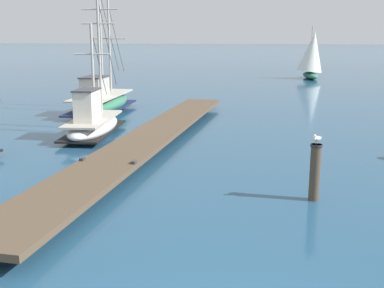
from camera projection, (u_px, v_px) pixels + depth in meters
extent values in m
cube|color=brown|center=(150.00, 137.00, 17.91)|extent=(3.17, 20.22, 0.16)
cylinder|color=#4C3D2D|center=(94.00, 182.00, 13.17)|extent=(0.36, 0.36, 0.29)
cylinder|color=#4C3D2D|center=(150.00, 143.00, 17.96)|extent=(0.36, 0.36, 0.29)
cylinder|color=#4C3D2D|center=(182.00, 120.00, 22.75)|extent=(0.36, 0.36, 0.29)
cylinder|color=#4C3D2D|center=(204.00, 105.00, 27.54)|extent=(0.36, 0.36, 0.29)
cube|color=#333338|center=(82.00, 159.00, 14.23)|extent=(0.13, 0.21, 0.08)
cube|color=#333338|center=(134.00, 162.00, 13.88)|extent=(0.13, 0.21, 0.08)
ellipsoid|color=silver|center=(94.00, 127.00, 19.86)|extent=(1.91, 4.88, 0.73)
cube|color=#B2AD9E|center=(93.00, 119.00, 19.78)|extent=(1.69, 4.39, 0.08)
cube|color=black|center=(94.00, 131.00, 19.89)|extent=(1.92, 4.78, 0.08)
cube|color=silver|center=(87.00, 106.00, 18.94)|extent=(0.82, 1.39, 1.20)
cube|color=#3D3D42|center=(87.00, 90.00, 18.80)|extent=(0.89, 1.50, 0.06)
cylinder|color=#B2ADA3|center=(93.00, 71.00, 19.59)|extent=(0.11, 0.11, 3.77)
cylinder|color=#B2ADA3|center=(92.00, 54.00, 19.43)|extent=(1.44, 0.16, 0.06)
cylinder|color=#333338|center=(99.00, 65.00, 20.53)|extent=(0.16, 1.96, 2.80)
cylinder|color=#B2ADA3|center=(99.00, 52.00, 20.47)|extent=(0.11, 0.11, 5.23)
cylinder|color=#B2ADA3|center=(98.00, 24.00, 20.21)|extent=(1.44, 0.16, 0.06)
cylinder|color=#333338|center=(108.00, 45.00, 21.78)|extent=(0.21, 2.72, 3.87)
ellipsoid|color=#337556|center=(102.00, 104.00, 25.53)|extent=(2.19, 6.23, 0.97)
cube|color=#B2AD9E|center=(101.00, 95.00, 25.43)|extent=(1.93, 5.60, 0.08)
cube|color=#19234C|center=(102.00, 108.00, 25.58)|extent=(2.21, 6.10, 0.08)
cube|color=#B7B2A8|center=(95.00, 87.00, 24.42)|extent=(1.01, 1.72, 0.98)
cube|color=#3D3D42|center=(94.00, 77.00, 24.30)|extent=(1.09, 1.86, 0.06)
cylinder|color=#B2ADA3|center=(101.00, 40.00, 25.09)|extent=(0.11, 0.11, 5.64)
cylinder|color=#B2ADA3|center=(100.00, 9.00, 24.75)|extent=(1.93, 0.07, 0.06)
cylinder|color=#333338|center=(110.00, 34.00, 26.50)|extent=(0.05, 2.93, 4.17)
cylinder|color=#B2ADA3|center=(110.00, 46.00, 26.51)|extent=(0.11, 0.11, 4.98)
cylinder|color=#B2ADA3|center=(109.00, 39.00, 26.43)|extent=(1.93, 0.07, 0.06)
cylinder|color=#333338|center=(117.00, 41.00, 27.76)|extent=(0.04, 2.59, 3.69)
cylinder|color=#4C3D2D|center=(315.00, 172.00, 12.03)|extent=(0.26, 0.26, 1.45)
cylinder|color=#28282D|center=(316.00, 145.00, 11.87)|extent=(0.30, 0.30, 0.06)
cylinder|color=gold|center=(318.00, 143.00, 11.84)|extent=(0.01, 0.01, 0.07)
cylinder|color=gold|center=(316.00, 143.00, 11.87)|extent=(0.01, 0.01, 0.07)
ellipsoid|color=white|center=(317.00, 139.00, 11.83)|extent=(0.26, 0.30, 0.13)
ellipsoid|color=silver|center=(319.00, 138.00, 11.81)|extent=(0.16, 0.22, 0.09)
ellipsoid|color=#383838|center=(321.00, 138.00, 11.89)|extent=(0.06, 0.07, 0.04)
ellipsoid|color=silver|center=(315.00, 138.00, 11.88)|extent=(0.16, 0.22, 0.09)
ellipsoid|color=#383838|center=(318.00, 137.00, 11.96)|extent=(0.06, 0.07, 0.04)
cone|color=white|center=(320.00, 138.00, 11.94)|extent=(0.10, 0.11, 0.07)
sphere|color=white|center=(315.00, 136.00, 11.73)|extent=(0.08, 0.08, 0.08)
cone|color=gold|center=(314.00, 136.00, 11.70)|extent=(0.05, 0.05, 0.02)
ellipsoid|color=#337556|center=(310.00, 75.00, 45.16)|extent=(1.60, 4.64, 0.60)
cylinder|color=#B2ADA3|center=(312.00, 49.00, 44.72)|extent=(0.08, 0.08, 4.24)
cone|color=silver|center=(312.00, 51.00, 44.43)|extent=(2.87, 2.55, 3.82)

